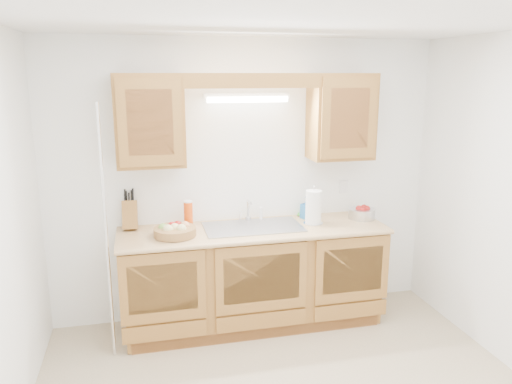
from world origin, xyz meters
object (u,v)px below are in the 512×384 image
object	(u,v)px
knife_block	(130,214)
paper_towel	(313,208)
fruit_basket	(175,230)
apple_bowl	(362,213)

from	to	relation	value
knife_block	paper_towel	bearing A→B (deg)	-5.51
knife_block	paper_towel	world-z (taller)	paper_towel
fruit_basket	paper_towel	bearing A→B (deg)	2.75
knife_block	apple_bowl	xyz separation A→B (m)	(2.06, -0.18, -0.07)
apple_bowl	knife_block	bearing A→B (deg)	175.00
fruit_basket	knife_block	bearing A→B (deg)	140.33
knife_block	paper_towel	xyz separation A→B (m)	(1.57, -0.24, 0.02)
knife_block	paper_towel	distance (m)	1.59
fruit_basket	apple_bowl	distance (m)	1.71
fruit_basket	apple_bowl	xyz separation A→B (m)	(1.71, 0.11, 0.01)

